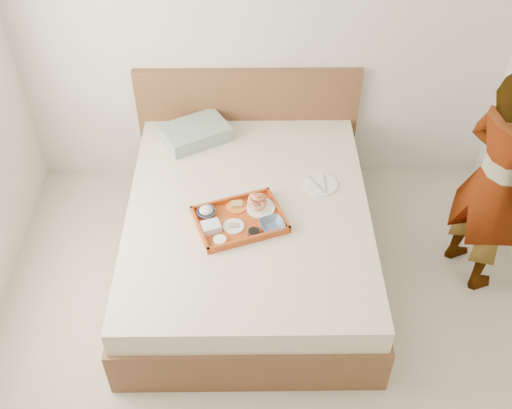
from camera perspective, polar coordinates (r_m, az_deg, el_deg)
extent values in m
cube|color=beige|center=(3.70, 1.12, -17.15)|extent=(3.50, 4.00, 0.01)
cube|color=silver|center=(4.27, 0.68, 16.77)|extent=(3.50, 0.01, 2.60)
cube|color=brown|center=(4.08, -0.72, -2.94)|extent=(1.65, 2.00, 0.53)
cube|color=brown|center=(4.67, -0.76, 7.53)|extent=(1.65, 0.06, 0.95)
cube|color=#8BA18E|center=(4.43, -5.72, 6.72)|extent=(0.55, 0.49, 0.11)
cube|color=#AB3B12|center=(3.78, -1.54, -1.42)|extent=(0.63, 0.54, 0.05)
cylinder|color=white|center=(3.86, 0.44, -0.31)|extent=(0.24, 0.24, 0.01)
imported|color=navy|center=(3.73, 1.54, -1.94)|extent=(0.19, 0.19, 0.04)
cylinder|color=black|center=(3.69, -0.19, -2.66)|extent=(0.10, 0.10, 0.03)
cylinder|color=white|center=(3.75, -2.13, -2.07)|extent=(0.17, 0.17, 0.01)
cylinder|color=orange|center=(3.87, -1.85, -0.20)|extent=(0.17, 0.17, 0.01)
imported|color=navy|center=(3.82, -4.69, -0.75)|extent=(0.15, 0.15, 0.04)
cube|color=silver|center=(3.72, -4.25, -2.11)|extent=(0.14, 0.12, 0.05)
cylinder|color=white|center=(3.66, -3.42, -3.39)|extent=(0.10, 0.10, 0.03)
cylinder|color=white|center=(4.07, 6.07, 1.87)|extent=(0.26, 0.26, 0.01)
imported|color=silver|center=(3.96, 21.49, 1.87)|extent=(0.56, 0.67, 1.57)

